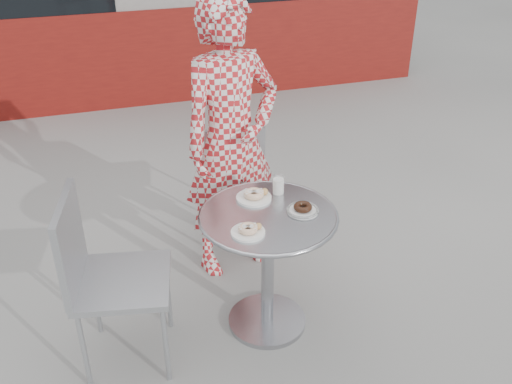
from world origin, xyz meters
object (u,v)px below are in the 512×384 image
object	(u,v)px
plate_checker	(303,209)
plate_near	(249,230)
milk_cup	(278,185)
bistro_table	(268,243)
chair_left	(124,312)
seated_person	(231,141)
plate_far	(254,195)
chair_far	(230,200)

from	to	relation	value
plate_checker	plate_near	bearing A→B (deg)	-161.74
plate_near	milk_cup	bearing A→B (deg)	50.49
bistro_table	chair_left	xyz separation A→B (m)	(-0.77, -0.01, -0.25)
seated_person	chair_left	bearing A→B (deg)	-155.48
milk_cup	plate_far	bearing A→B (deg)	-172.51
bistro_table	plate_near	xyz separation A→B (m)	(-0.15, -0.13, 0.19)
bistro_table	chair_left	size ratio (longest dim) A/B	0.76
plate_near	bistro_table	bearing A→B (deg)	42.54
plate_far	plate_near	distance (m)	0.33
seated_person	plate_far	distance (m)	0.47
chair_left	plate_near	size ratio (longest dim) A/B	5.76
seated_person	bistro_table	bearing A→B (deg)	-104.32
seated_person	plate_near	distance (m)	0.78
plate_far	plate_checker	world-z (taller)	plate_far
chair_left	milk_cup	xyz separation A→B (m)	(0.89, 0.20, 0.48)
bistro_table	seated_person	xyz separation A→B (m)	(-0.02, 0.63, 0.31)
milk_cup	seated_person	bearing A→B (deg)	107.35
plate_far	bistro_table	bearing A→B (deg)	-83.17
seated_person	plate_checker	bearing A→B (deg)	-89.61
bistro_table	plate_near	bearing A→B (deg)	-137.46
chair_left	plate_far	size ratio (longest dim) A/B	5.09
chair_far	seated_person	world-z (taller)	seated_person
chair_left	plate_near	world-z (taller)	chair_left
bistro_table	plate_far	world-z (taller)	plate_far
seated_person	plate_far	world-z (taller)	seated_person
seated_person	milk_cup	size ratio (longest dim) A/B	16.76
chair_far	plate_near	xyz separation A→B (m)	(-0.19, -1.08, 0.47)
bistro_table	chair_far	size ratio (longest dim) A/B	0.83
plate_near	plate_far	bearing A→B (deg)	67.57
bistro_table	plate_far	distance (m)	0.26
chair_far	seated_person	size ratio (longest dim) A/B	0.51
plate_checker	seated_person	bearing A→B (deg)	106.39
plate_far	milk_cup	xyz separation A→B (m)	(0.14, 0.02, 0.03)
chair_far	plate_far	distance (m)	0.91
chair_far	plate_far	size ratio (longest dim) A/B	4.64
bistro_table	plate_checker	size ratio (longest dim) A/B	4.39
seated_person	milk_cup	world-z (taller)	seated_person
chair_left	plate_checker	xyz separation A→B (m)	(0.94, -0.02, 0.44)
chair_left	plate_checker	size ratio (longest dim) A/B	5.77
seated_person	plate_near	xyz separation A→B (m)	(-0.13, -0.76, -0.12)
plate_checker	bistro_table	bearing A→B (deg)	170.99
plate_far	plate_checker	bearing A→B (deg)	-45.29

